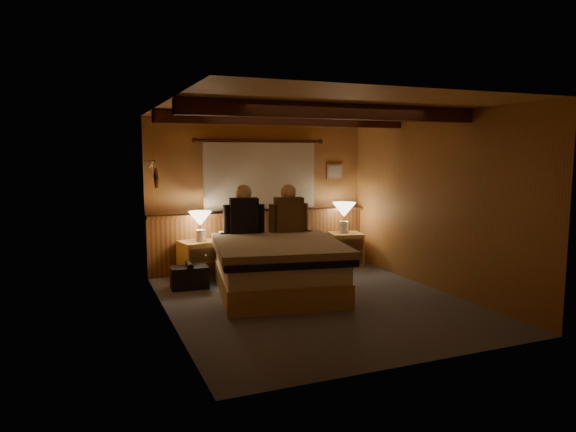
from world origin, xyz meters
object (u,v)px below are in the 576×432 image
lamp_right (344,212)px  duffel_bag (189,277)px  nightstand_left (199,260)px  lamp_left (200,220)px  person_right (289,212)px  person_left (244,213)px  bed (277,265)px  nightstand_right (346,249)px

lamp_right → duffel_bag: size_ratio=0.96×
lamp_right → duffel_bag: bearing=-169.8°
nightstand_left → lamp_right: bearing=-12.8°
lamp_left → person_right: person_right is taller
nightstand_left → duffel_bag: size_ratio=1.14×
nightstand_left → duffel_bag: (-0.24, -0.52, -0.12)m
person_left → duffel_bag: 1.20m
nightstand_left → lamp_right: size_ratio=1.18×
person_left → lamp_right: bearing=20.7°
duffel_bag → person_left: bearing=13.7°
lamp_left → person_left: 0.67m
bed → nightstand_right: size_ratio=3.97×
nightstand_right → lamp_left: size_ratio=1.30×
nightstand_left → person_left: size_ratio=0.81×
lamp_left → duffel_bag: size_ratio=0.85×
lamp_left → duffel_bag: 0.91m
duffel_bag → lamp_left: bearing=64.7°
lamp_left → lamp_right: size_ratio=0.88×
lamp_right → duffel_bag: 2.81m
lamp_left → person_right: bearing=-20.8°
nightstand_right → bed: bearing=-134.4°
lamp_left → person_left: bearing=-31.2°
nightstand_left → nightstand_right: bearing=-13.5°
person_right → duffel_bag: person_right is taller
person_left → person_right: 0.66m
lamp_left → person_right: 1.31m
nightstand_right → person_right: 1.46m
bed → lamp_left: 1.46m
nightstand_left → lamp_left: bearing=-52.2°
nightstand_left → person_right: person_right is taller
lamp_left → bed: bearing=-55.7°
nightstand_left → person_right: size_ratio=0.82×
lamp_right → person_right: bearing=-158.8°
nightstand_right → lamp_right: lamp_right is taller
person_left → duffel_bag: size_ratio=1.40×
person_left → person_right: bearing=-0.1°
nightstand_left → lamp_left: (0.03, -0.03, 0.59)m
bed → nightstand_left: 1.41m
lamp_left → lamp_right: bearing=-0.2°
nightstand_right → person_right: size_ratio=0.80×
nightstand_left → nightstand_right: (2.45, -0.06, -0.01)m
nightstand_right → lamp_right: size_ratio=1.15×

